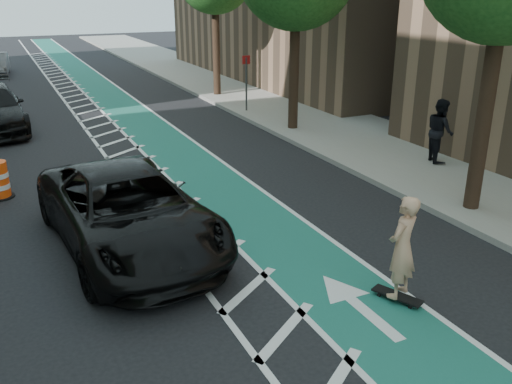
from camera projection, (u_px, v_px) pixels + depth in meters
ground at (147, 273)px, 10.37m from camera, size 120.00×120.00×0.00m
bike_lane at (156, 136)px, 20.02m from camera, size 2.00×90.00×0.01m
buffer_strip at (115, 140)px, 19.42m from camera, size 1.40×90.00×0.01m
sidewalk_right at (308, 117)px, 22.62m from camera, size 5.00×90.00×0.15m
curb_right at (255, 123)px, 21.63m from camera, size 0.12×90.00×0.16m
sign_post at (246, 82)px, 23.09m from camera, size 0.35×0.08×2.47m
skateboard at (397, 296)px, 9.43m from camera, size 0.58×0.92×0.12m
skateboarder at (402, 247)px, 9.10m from camera, size 0.79×0.67×1.84m
suv_near at (128, 211)px, 11.15m from camera, size 3.23×6.15×1.65m
pedestrian at (440, 131)px, 16.28m from camera, size 1.02×1.13×1.92m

